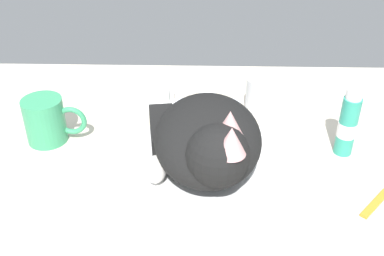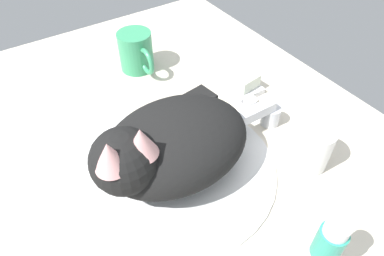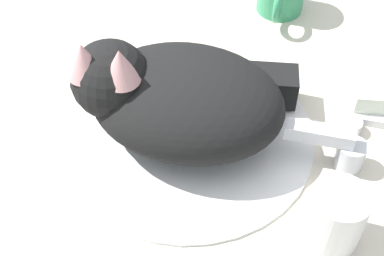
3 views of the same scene
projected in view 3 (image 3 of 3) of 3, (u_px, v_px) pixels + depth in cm
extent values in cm
cube|color=beige|center=(187.00, 143.00, 75.14)|extent=(110.00, 82.50, 3.00)
cylinder|color=white|center=(187.00, 133.00, 73.70)|extent=(33.17, 33.17, 0.84)
cylinder|color=silver|center=(350.00, 155.00, 69.40)|extent=(3.60, 3.60, 3.75)
cube|color=silver|center=(320.00, 134.00, 67.91)|extent=(2.00, 8.47, 2.00)
cylinder|color=silver|center=(351.00, 126.00, 73.90)|extent=(2.80, 2.80, 1.80)
cylinder|color=silver|center=(346.00, 198.00, 66.35)|extent=(2.80, 2.80, 1.80)
ellipsoid|color=black|center=(187.00, 101.00, 69.23)|extent=(18.24, 24.36, 11.14)
sphere|color=black|center=(111.00, 79.00, 67.44)|extent=(9.83, 9.83, 9.76)
ellipsoid|color=white|center=(127.00, 92.00, 68.39)|extent=(5.41, 6.38, 5.37)
cone|color=#DB9E9E|center=(120.00, 65.00, 62.90)|extent=(4.42, 4.42, 4.39)
cone|color=#DB9E9E|center=(83.00, 59.00, 63.57)|extent=(4.42, 4.42, 4.39)
cube|color=black|center=(249.00, 85.00, 75.95)|extent=(6.37, 13.31, 4.58)
ellipsoid|color=white|center=(172.00, 71.00, 78.06)|extent=(3.64, 5.62, 4.12)
torus|color=#389966|center=(278.00, 4.00, 85.96)|extent=(5.88, 1.00, 5.88)
cylinder|color=white|center=(336.00, 218.00, 60.96)|extent=(6.30, 6.30, 7.89)
cube|color=white|center=(368.00, 100.00, 77.58)|extent=(9.00, 6.40, 1.20)
cube|color=silver|center=(372.00, 90.00, 76.12)|extent=(7.38, 5.84, 2.69)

